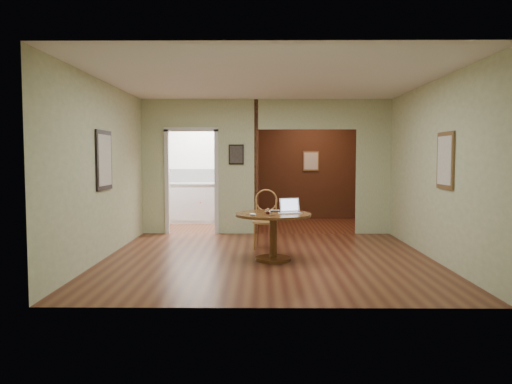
{
  "coord_description": "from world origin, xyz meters",
  "views": [
    {
      "loc": [
        -0.11,
        -7.52,
        1.55
      ],
      "look_at": [
        -0.18,
        -0.2,
        1.03
      ],
      "focal_mm": 35.0,
      "sensor_mm": 36.0,
      "label": 1
    }
  ],
  "objects_px": {
    "closed_laptop": "(276,211)",
    "dining_table": "(273,226)",
    "chair": "(265,216)",
    "open_laptop": "(290,209)"
  },
  "relations": [
    {
      "from": "dining_table",
      "to": "chair",
      "type": "xyz_separation_m",
      "value": [
        -0.11,
        1.01,
        0.03
      ]
    },
    {
      "from": "dining_table",
      "to": "closed_laptop",
      "type": "relative_size",
      "value": 3.55
    },
    {
      "from": "closed_laptop",
      "to": "chair",
      "type": "bearing_deg",
      "value": 110.5
    },
    {
      "from": "chair",
      "to": "open_laptop",
      "type": "bearing_deg",
      "value": -60.77
    },
    {
      "from": "open_laptop",
      "to": "closed_laptop",
      "type": "bearing_deg",
      "value": 125.09
    },
    {
      "from": "chair",
      "to": "closed_laptop",
      "type": "xyz_separation_m",
      "value": [
        0.16,
        -0.8,
        0.17
      ]
    },
    {
      "from": "chair",
      "to": "closed_laptop",
      "type": "bearing_deg",
      "value": -70.09
    },
    {
      "from": "open_laptop",
      "to": "dining_table",
      "type": "bearing_deg",
      "value": 175.22
    },
    {
      "from": "closed_laptop",
      "to": "dining_table",
      "type": "bearing_deg",
      "value": -95.02
    },
    {
      "from": "open_laptop",
      "to": "closed_laptop",
      "type": "relative_size",
      "value": 1.13
    }
  ]
}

